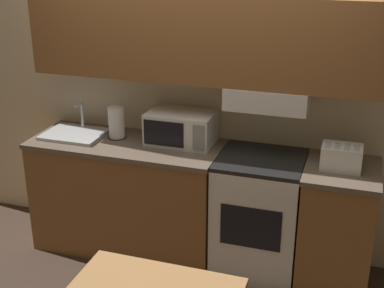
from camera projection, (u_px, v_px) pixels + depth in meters
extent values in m
plane|color=#3D2D23|center=(206.00, 238.00, 4.58)|extent=(16.00, 16.00, 0.00)
cube|color=beige|center=(209.00, 94.00, 4.14)|extent=(5.02, 0.05, 2.55)
cube|color=brown|center=(202.00, 38.00, 3.80)|extent=(2.62, 0.32, 0.62)
cube|color=white|center=(268.00, 97.00, 3.81)|extent=(0.59, 0.34, 0.16)
cube|color=brown|center=(129.00, 197.00, 4.31)|extent=(1.48, 0.61, 0.89)
cube|color=brown|center=(126.00, 144.00, 4.14)|extent=(1.50, 0.63, 0.04)
cube|color=brown|center=(336.00, 229.00, 3.84)|extent=(0.49, 0.61, 0.89)
cube|color=brown|center=(343.00, 171.00, 3.67)|extent=(0.51, 0.63, 0.04)
cube|color=white|center=(258.00, 217.00, 4.01)|extent=(0.62, 0.59, 0.90)
cube|color=black|center=(261.00, 160.00, 3.84)|extent=(0.62, 0.59, 0.03)
cube|color=black|center=(250.00, 228.00, 3.72)|extent=(0.43, 0.01, 0.31)
cylinder|color=black|center=(239.00, 162.00, 3.78)|extent=(0.09, 0.09, 0.01)
cylinder|color=black|center=(278.00, 167.00, 3.70)|extent=(0.09, 0.09, 0.01)
cylinder|color=black|center=(246.00, 150.00, 3.98)|extent=(0.09, 0.09, 0.01)
cylinder|color=black|center=(283.00, 155.00, 3.90)|extent=(0.09, 0.09, 0.01)
cube|color=white|center=(181.00, 127.00, 4.08)|extent=(0.51, 0.33, 0.25)
cube|color=black|center=(163.00, 134.00, 3.95)|extent=(0.31, 0.01, 0.19)
cube|color=gray|center=(199.00, 138.00, 3.87)|extent=(0.09, 0.01, 0.19)
cube|color=white|center=(341.00, 157.00, 3.63)|extent=(0.27, 0.20, 0.17)
cube|color=black|center=(321.00, 152.00, 3.67)|extent=(0.01, 0.02, 0.02)
cube|color=black|center=(328.00, 145.00, 3.63)|extent=(0.04, 0.14, 0.01)
cube|color=black|center=(338.00, 146.00, 3.62)|extent=(0.04, 0.14, 0.01)
cube|color=black|center=(347.00, 147.00, 3.60)|extent=(0.04, 0.14, 0.01)
cube|color=black|center=(357.00, 148.00, 3.58)|extent=(0.04, 0.14, 0.01)
cube|color=#B7BABF|center=(75.00, 134.00, 4.26)|extent=(0.47, 0.38, 0.02)
cube|color=#4C4F54|center=(73.00, 134.00, 4.24)|extent=(0.40, 0.28, 0.01)
cylinder|color=#B7BABF|center=(82.00, 115.00, 4.35)|extent=(0.02, 0.02, 0.21)
cylinder|color=#B7BABF|center=(78.00, 105.00, 4.25)|extent=(0.02, 0.12, 0.02)
cylinder|color=black|center=(117.00, 137.00, 4.22)|extent=(0.14, 0.14, 0.01)
cylinder|color=white|center=(116.00, 122.00, 4.18)|extent=(0.13, 0.13, 0.24)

